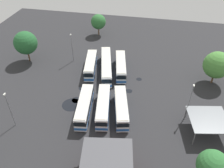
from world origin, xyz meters
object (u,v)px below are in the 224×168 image
object	(u,v)px
bus_row1_slot2	(121,107)
tree_north_edge	(98,22)
tree_south_edge	(26,43)
tree_west_edge	(213,166)
lamp_post_far_corner	(10,109)
tree_east_edge	(217,65)
bus_row1_slot0	(85,106)
bus_row0_slot2	(121,66)
bus_row0_slot0	(91,65)
bus_row0_slot1	(106,66)
lamp_post_by_building	(190,100)
maintenance_shelter	(209,120)
lamp_post_near_entrance	(72,47)
bus_row1_slot1	(103,106)

from	to	relation	value
bus_row1_slot2	tree_north_edge	distance (m)	39.44
tree_south_edge	tree_west_edge	xyz separation A→B (m)	(29.33, 45.91, -0.71)
lamp_post_far_corner	tree_east_edge	size ratio (longest dim) A/B	0.98
bus_row1_slot0	tree_west_edge	bearing A→B (deg)	63.42
bus_row0_slot2	bus_row0_slot0	bearing A→B (deg)	-83.11
bus_row0_slot1	lamp_post_by_building	bearing A→B (deg)	57.07
maintenance_shelter	lamp_post_near_entrance	distance (m)	39.98
tree_east_edge	tree_north_edge	world-z (taller)	tree_east_edge
tree_north_edge	bus_row0_slot2	bearing A→B (deg)	28.34
bus_row0_slot2	maintenance_shelter	xyz separation A→B (m)	(17.21, 20.23, 1.45)
lamp_post_far_corner	bus_row1_slot2	bearing A→B (deg)	110.32
bus_row0_slot1	lamp_post_far_corner	bearing A→B (deg)	-31.74
tree_north_edge	tree_west_edge	world-z (taller)	tree_west_edge
bus_row1_slot1	maintenance_shelter	xyz separation A→B (m)	(1.12, 21.25, 1.45)
bus_row0_slot0	bus_row1_slot0	distance (m)	16.23
lamp_post_near_entrance	bus_row0_slot0	bearing A→B (deg)	59.03
bus_row1_slot2	bus_row0_slot0	bearing A→B (deg)	-143.67
maintenance_shelter	lamp_post_by_building	xyz separation A→B (m)	(-3.43, -3.62, 1.42)
bus_row1_slot0	tree_north_edge	distance (m)	38.56
bus_row1_slot0	lamp_post_near_entrance	size ratio (longest dim) A/B	1.42
bus_row0_slot2	tree_west_edge	xyz separation A→B (m)	(28.91, 19.04, 3.20)
bus_row0_slot2	lamp_post_far_corner	distance (m)	29.61
tree_west_edge	bus_row0_slot1	bearing A→B (deg)	-141.12
bus_row0_slot2	tree_north_edge	xyz separation A→B (m)	(-21.02, -11.34, 2.84)
bus_row1_slot2	maintenance_shelter	xyz separation A→B (m)	(1.53, 17.42, 1.45)
maintenance_shelter	tree_west_edge	xyz separation A→B (m)	(11.69, -1.20, 1.76)
bus_row1_slot0	bus_row1_slot2	bearing A→B (deg)	98.92
bus_row1_slot0	lamp_post_near_entrance	world-z (taller)	lamp_post_near_entrance
lamp_post_far_corner	tree_east_edge	xyz separation A→B (m)	(-23.35, 41.55, 0.66)
bus_row1_slot2	bus_row1_slot1	bearing A→B (deg)	-83.90
bus_row0_slot0	maintenance_shelter	size ratio (longest dim) A/B	1.34
bus_row0_slot1	lamp_post_near_entrance	world-z (taller)	lamp_post_near_entrance
bus_row1_slot1	tree_north_edge	distance (m)	38.63
maintenance_shelter	tree_south_edge	xyz separation A→B (m)	(-17.64, -47.10, 2.47)
maintenance_shelter	lamp_post_near_entrance	size ratio (longest dim) A/B	1.03
lamp_post_near_entrance	tree_east_edge	bearing A→B (deg)	85.69
bus_row1_slot1	tree_west_edge	size ratio (longest dim) A/B	1.58
tree_north_edge	tree_south_edge	bearing A→B (deg)	-37.03
bus_row0_slot0	bus_row1_slot1	distance (m)	16.66
lamp_post_by_building	tree_east_edge	xyz separation A→B (m)	(-13.76, 6.99, 0.60)
bus_row1_slot0	tree_south_edge	world-z (taller)	tree_south_edge
bus_row0_slot2	lamp_post_far_corner	size ratio (longest dim) A/B	1.43
bus_row0_slot2	tree_south_edge	distance (m)	27.16
lamp_post_by_building	tree_south_edge	size ratio (longest dim) A/B	0.95
lamp_post_near_entrance	tree_north_edge	distance (m)	18.43
bus_row0_slot1	tree_east_edge	size ratio (longest dim) A/B	1.82
lamp_post_near_entrance	bus_row0_slot1	bearing A→B (deg)	72.19
tree_west_edge	lamp_post_far_corner	bearing A→B (deg)	-98.50
lamp_post_by_building	tree_west_edge	bearing A→B (deg)	9.09
bus_row0_slot2	bus_row1_slot1	size ratio (longest dim) A/B	1.02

